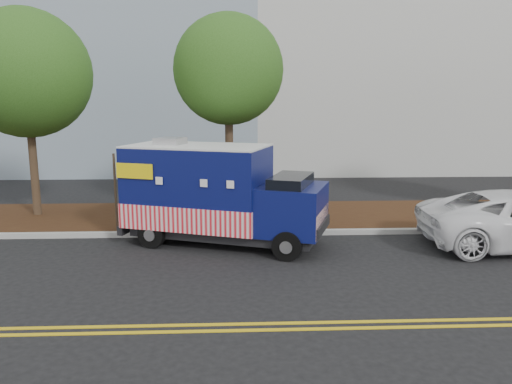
{
  "coord_description": "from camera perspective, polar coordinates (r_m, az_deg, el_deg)",
  "views": [
    {
      "loc": [
        0.84,
        -12.75,
        3.97
      ],
      "look_at": [
        1.42,
        0.6,
        1.45
      ],
      "focal_mm": 35.0,
      "sensor_mm": 36.0,
      "label": 1
    }
  ],
  "objects": [
    {
      "name": "tree_a",
      "position": [
        17.83,
        -24.79,
        12.18
      ],
      "size": [
        4.08,
        4.08,
        6.79
      ],
      "color": "#38281C",
      "rests_on": "ground"
    },
    {
      "name": "food_truck",
      "position": [
        13.71,
        -4.76,
        -0.53
      ],
      "size": [
        5.84,
        3.7,
        2.9
      ],
      "rotation": [
        0.0,
        0.0,
        -0.34
      ],
      "color": "black",
      "rests_on": "ground"
    },
    {
      "name": "centerline_near",
      "position": [
        9.24,
        -7.71,
        -14.84
      ],
      "size": [
        120.0,
        0.1,
        0.01
      ],
      "primitive_type": "cube",
      "color": "gold",
      "rests_on": "ground"
    },
    {
      "name": "curb",
      "position": [
        14.7,
        -5.69,
        -4.74
      ],
      "size": [
        120.0,
        0.18,
        0.15
      ],
      "primitive_type": "cube",
      "color": "#9E9E99",
      "rests_on": "ground"
    },
    {
      "name": "ground",
      "position": [
        13.38,
        -6.01,
        -6.64
      ],
      "size": [
        120.0,
        120.0,
        0.0
      ],
      "primitive_type": "plane",
      "color": "black",
      "rests_on": "ground"
    },
    {
      "name": "centerline_far",
      "position": [
        9.02,
        -7.86,
        -15.52
      ],
      "size": [
        120.0,
        0.1,
        0.01
      ],
      "primitive_type": "cube",
      "color": "gold",
      "rests_on": "ground"
    },
    {
      "name": "mulch_strip",
      "position": [
        16.73,
        -5.3,
        -2.82
      ],
      "size": [
        120.0,
        4.0,
        0.15
      ],
      "primitive_type": "cube",
      "color": "black",
      "rests_on": "ground"
    },
    {
      "name": "sign_post",
      "position": [
        15.16,
        -15.75,
        -0.25
      ],
      "size": [
        0.06,
        0.06,
        2.4
      ],
      "primitive_type": "cube",
      "color": "#473828",
      "rests_on": "ground"
    },
    {
      "name": "tree_b",
      "position": [
        16.29,
        -3.17,
        13.74
      ],
      "size": [
        3.51,
        3.51,
        6.62
      ],
      "color": "#38281C",
      "rests_on": "ground"
    }
  ]
}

